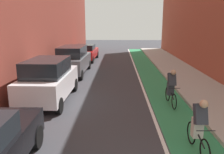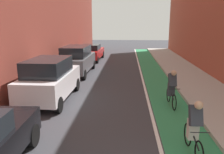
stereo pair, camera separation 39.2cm
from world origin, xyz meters
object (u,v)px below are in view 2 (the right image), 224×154
Objects in this scene: parked_suv_white at (50,79)px; cyclist_mid at (172,88)px; parked_suv_gray at (77,60)px; parked_sedan_red at (91,52)px; cyclist_lead at (194,127)px.

parked_suv_white reaches higher than cyclist_mid.
parked_suv_gray is 2.78× the size of cyclist_mid.
parked_sedan_red is (-0.00, 6.09, -0.23)m from parked_suv_gray.
cyclist_mid is (5.48, -12.22, 0.02)m from parked_sedan_red.
parked_suv_gray is at bearing -89.99° from parked_sedan_red.
cyclist_mid is (0.11, 3.86, -0.00)m from cyclist_lead.
parked_suv_gray is at bearing 90.00° from parked_suv_white.
cyclist_lead is 1.00× the size of cyclist_mid.
cyclist_mid is at bearing 88.34° from cyclist_lead.
cyclist_lead reaches higher than cyclist_mid.
parked_suv_gray is at bearing 131.79° from cyclist_mid.
parked_suv_gray reaches higher than cyclist_lead.
parked_suv_gray is 6.09m from parked_sedan_red.
parked_sedan_red is at bearing 90.01° from parked_suv_gray.
parked_suv_white is at bearing -89.99° from parked_sedan_red.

